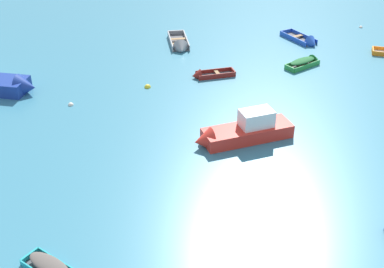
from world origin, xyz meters
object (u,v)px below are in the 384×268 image
(motor_launch_red_center, at_px, (241,131))
(mooring_buoy_outer_edge, at_px, (71,105))
(rowboat_blue_foreground_center, at_px, (306,41))
(mooring_buoy_trailing, at_px, (361,28))
(rowboat_grey_cluster_inner, at_px, (180,46))
(rowboat_green_far_right, at_px, (307,62))
(rowboat_maroon_back_row_right, at_px, (205,75))
(mooring_buoy_between_boats_right, at_px, (148,87))

(motor_launch_red_center, xyz_separation_m, mooring_buoy_outer_edge, (-10.19, 4.30, -0.55))
(motor_launch_red_center, relative_size, rowboat_blue_foreground_center, 1.52)
(rowboat_blue_foreground_center, xyz_separation_m, mooring_buoy_trailing, (5.52, 3.71, -0.17))
(rowboat_grey_cluster_inner, bearing_deg, rowboat_green_far_right, -20.55)
(mooring_buoy_trailing, bearing_deg, rowboat_maroon_back_row_right, -144.15)
(rowboat_grey_cluster_inner, relative_size, mooring_buoy_trailing, 13.61)
(mooring_buoy_trailing, relative_size, mooring_buoy_between_boats_right, 0.72)
(mooring_buoy_outer_edge, bearing_deg, mooring_buoy_trailing, 32.07)
(rowboat_blue_foreground_center, relative_size, mooring_buoy_trailing, 12.04)
(rowboat_grey_cluster_inner, height_order, rowboat_blue_foreground_center, rowboat_grey_cluster_inner)
(rowboat_green_far_right, height_order, mooring_buoy_between_boats_right, rowboat_green_far_right)
(rowboat_grey_cluster_inner, height_order, mooring_buoy_trailing, rowboat_grey_cluster_inner)
(rowboat_grey_cluster_inner, height_order, mooring_buoy_between_boats_right, rowboat_grey_cluster_inner)
(mooring_buoy_outer_edge, relative_size, mooring_buoy_trailing, 1.09)
(rowboat_blue_foreground_center, distance_m, mooring_buoy_trailing, 6.65)
(motor_launch_red_center, distance_m, rowboat_blue_foreground_center, 16.10)
(mooring_buoy_trailing, bearing_deg, rowboat_blue_foreground_center, -146.11)
(mooring_buoy_between_boats_right, bearing_deg, rowboat_grey_cluster_inner, 73.05)
(rowboat_blue_foreground_center, distance_m, mooring_buoy_between_boats_right, 14.56)
(rowboat_green_far_right, bearing_deg, motor_launch_red_center, -119.44)
(rowboat_maroon_back_row_right, relative_size, mooring_buoy_outer_edge, 9.23)
(mooring_buoy_outer_edge, bearing_deg, mooring_buoy_between_boats_right, 27.89)
(rowboat_blue_foreground_center, distance_m, mooring_buoy_outer_edge, 19.79)
(motor_launch_red_center, height_order, rowboat_grey_cluster_inner, motor_launch_red_center)
(rowboat_maroon_back_row_right, bearing_deg, rowboat_blue_foreground_center, 37.10)
(rowboat_grey_cluster_inner, distance_m, rowboat_blue_foreground_center, 10.15)
(rowboat_grey_cluster_inner, bearing_deg, rowboat_maroon_back_row_right, -72.13)
(rowboat_maroon_back_row_right, xyz_separation_m, mooring_buoy_outer_edge, (-8.53, -4.01, -0.15))
(rowboat_green_far_right, relative_size, rowboat_blue_foreground_center, 0.80)
(mooring_buoy_outer_edge, xyz_separation_m, mooring_buoy_between_boats_right, (4.64, 2.45, 0.00))
(rowboat_maroon_back_row_right, bearing_deg, mooring_buoy_outer_edge, -154.81)
(rowboat_green_far_right, xyz_separation_m, mooring_buoy_outer_edge, (-16.00, -6.00, -0.27))
(motor_launch_red_center, bearing_deg, rowboat_green_far_right, 60.56)
(rowboat_green_far_right, bearing_deg, mooring_buoy_outer_edge, -159.45)
(rowboat_green_far_right, height_order, rowboat_blue_foreground_center, rowboat_blue_foreground_center)
(rowboat_blue_foreground_center, bearing_deg, rowboat_grey_cluster_inner, -175.06)
(motor_launch_red_center, bearing_deg, rowboat_maroon_back_row_right, 101.29)
(motor_launch_red_center, relative_size, mooring_buoy_between_boats_right, 13.27)
(mooring_buoy_trailing, distance_m, mooring_buoy_between_boats_right, 21.21)
(motor_launch_red_center, bearing_deg, rowboat_blue_foreground_center, 65.41)
(motor_launch_red_center, relative_size, rowboat_green_far_right, 1.92)
(motor_launch_red_center, height_order, rowboat_green_far_right, motor_launch_red_center)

